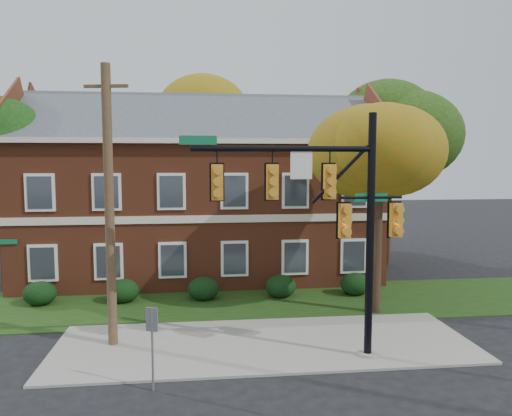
{
  "coord_description": "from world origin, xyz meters",
  "views": [
    {
      "loc": [
        -2.21,
        -15.22,
        6.23
      ],
      "look_at": [
        -0.06,
        3.0,
        4.47
      ],
      "focal_mm": 35.0,
      "sensor_mm": 36.0,
      "label": 1
    }
  ],
  "objects": [
    {
      "name": "tree_right_rear",
      "position": [
        9.31,
        12.81,
        8.12
      ],
      "size": [
        6.3,
        5.95,
        10.62
      ],
      "color": "black",
      "rests_on": "ground"
    },
    {
      "name": "hedge_far_right",
      "position": [
        5.0,
        6.7,
        0.53
      ],
      "size": [
        1.4,
        1.26,
        1.05
      ],
      "primitive_type": "ellipsoid",
      "color": "black",
      "rests_on": "ground"
    },
    {
      "name": "hedge_left",
      "position": [
        -5.5,
        6.7,
        0.53
      ],
      "size": [
        1.4,
        1.26,
        1.05
      ],
      "primitive_type": "ellipsoid",
      "color": "black",
      "rests_on": "ground"
    },
    {
      "name": "hedge_center",
      "position": [
        -2.0,
        6.7,
        0.53
      ],
      "size": [
        1.4,
        1.26,
        1.05
      ],
      "primitive_type": "ellipsoid",
      "color": "black",
      "rests_on": "ground"
    },
    {
      "name": "tree_left_rear",
      "position": [
        -11.73,
        10.84,
        6.68
      ],
      "size": [
        5.4,
        5.1,
        8.88
      ],
      "color": "black",
      "rests_on": "ground"
    },
    {
      "name": "hedge_far_left",
      "position": [
        -9.0,
        6.7,
        0.53
      ],
      "size": [
        1.4,
        1.26,
        1.05
      ],
      "primitive_type": "ellipsoid",
      "color": "black",
      "rests_on": "ground"
    },
    {
      "name": "hedge_right",
      "position": [
        1.5,
        6.7,
        0.53
      ],
      "size": [
        1.4,
        1.26,
        1.05
      ],
      "primitive_type": "ellipsoid",
      "color": "black",
      "rests_on": "ground"
    },
    {
      "name": "apartment_building",
      "position": [
        -2.0,
        11.95,
        4.99
      ],
      "size": [
        18.8,
        8.8,
        9.74
      ],
      "color": "brown",
      "rests_on": "ground"
    },
    {
      "name": "tree_near_right",
      "position": [
        5.22,
        3.87,
        6.67
      ],
      "size": [
        4.5,
        4.25,
        8.58
      ],
      "color": "black",
      "rests_on": "ground"
    },
    {
      "name": "utility_pole",
      "position": [
        -5.09,
        1.49,
        4.73
      ],
      "size": [
        1.44,
        0.38,
        9.32
      ],
      "rotation": [
        0.0,
        0.0,
        -0.19
      ],
      "color": "#4D3924",
      "rests_on": "ground"
    },
    {
      "name": "ground",
      "position": [
        0.0,
        0.0,
        0.0
      ],
      "size": [
        120.0,
        120.0,
        0.0
      ],
      "primitive_type": "plane",
      "color": "black",
      "rests_on": "ground"
    },
    {
      "name": "grass_strip",
      "position": [
        0.0,
        6.0,
        0.02
      ],
      "size": [
        30.0,
        6.0,
        0.04
      ],
      "primitive_type": "cube",
      "color": "#193811",
      "rests_on": "ground"
    },
    {
      "name": "sidewalk",
      "position": [
        0.0,
        1.0,
        0.04
      ],
      "size": [
        14.0,
        5.0,
        0.08
      ],
      "primitive_type": "cube",
      "color": "gray",
      "rests_on": "ground"
    },
    {
      "name": "sign_post",
      "position": [
        -3.46,
        -2.0,
        1.57
      ],
      "size": [
        0.33,
        0.16,
        2.31
      ],
      "rotation": [
        0.0,
        0.0,
        -0.36
      ],
      "color": "slate",
      "rests_on": "ground"
    },
    {
      "name": "tree_far_rear",
      "position": [
        -0.66,
        19.79,
        8.84
      ],
      "size": [
        6.84,
        6.46,
        11.52
      ],
      "color": "black",
      "rests_on": "ground"
    },
    {
      "name": "traffic_signal",
      "position": [
        1.7,
        -0.5,
        4.76
      ],
      "size": [
        6.87,
        0.61,
        7.67
      ],
      "rotation": [
        0.0,
        0.0,
        0.01
      ],
      "color": "gray",
      "rests_on": "ground"
    }
  ]
}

